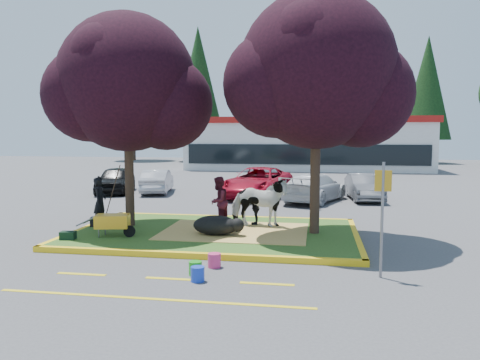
% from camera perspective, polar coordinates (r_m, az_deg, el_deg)
% --- Properties ---
extents(ground, '(90.00, 90.00, 0.00)m').
position_cam_1_polar(ground, '(13.94, -3.08, -6.81)').
color(ground, '#424244').
rests_on(ground, ground).
extents(median_island, '(8.00, 5.00, 0.15)m').
position_cam_1_polar(median_island, '(13.92, -3.08, -6.51)').
color(median_island, '#2E5119').
rests_on(median_island, ground).
extents(curb_near, '(8.30, 0.16, 0.15)m').
position_cam_1_polar(curb_near, '(11.49, -5.90, -9.15)').
color(curb_near, yellow).
rests_on(curb_near, ground).
extents(curb_far, '(8.30, 0.16, 0.15)m').
position_cam_1_polar(curb_far, '(16.40, -1.12, -4.65)').
color(curb_far, yellow).
rests_on(curb_far, ground).
extents(curb_left, '(0.16, 5.30, 0.15)m').
position_cam_1_polar(curb_left, '(15.32, -18.23, -5.67)').
color(curb_left, yellow).
rests_on(curb_left, ground).
extents(curb_right, '(0.16, 5.30, 0.15)m').
position_cam_1_polar(curb_right, '(13.65, 14.01, -6.91)').
color(curb_right, yellow).
rests_on(curb_right, ground).
extents(straw_bedding, '(4.20, 3.00, 0.01)m').
position_cam_1_polar(straw_bedding, '(13.79, -0.63, -6.27)').
color(straw_bedding, '#E1B85C').
rests_on(straw_bedding, median_island).
extents(tree_purple_left, '(5.06, 4.20, 6.51)m').
position_cam_1_polar(tree_purple_left, '(14.89, -13.53, 10.71)').
color(tree_purple_left, black).
rests_on(tree_purple_left, median_island).
extents(tree_purple_right, '(5.30, 4.40, 6.82)m').
position_cam_1_polar(tree_purple_right, '(13.56, 9.42, 12.16)').
color(tree_purple_right, black).
rests_on(tree_purple_right, median_island).
extents(fire_lane_stripe_a, '(1.10, 0.12, 0.01)m').
position_cam_1_polar(fire_lane_stripe_a, '(10.78, -18.75, -10.81)').
color(fire_lane_stripe_a, yellow).
rests_on(fire_lane_stripe_a, ground).
extents(fire_lane_stripe_b, '(1.10, 0.12, 0.01)m').
position_cam_1_polar(fire_lane_stripe_b, '(10.02, -8.39, -11.83)').
color(fire_lane_stripe_b, yellow).
rests_on(fire_lane_stripe_b, ground).
extents(fire_lane_stripe_c, '(1.10, 0.12, 0.01)m').
position_cam_1_polar(fire_lane_stripe_c, '(9.62, 3.31, -12.52)').
color(fire_lane_stripe_c, yellow).
rests_on(fire_lane_stripe_c, ground).
extents(fire_lane_long, '(6.00, 0.10, 0.01)m').
position_cam_1_polar(fire_lane_long, '(8.94, -10.81, -14.04)').
color(fire_lane_long, yellow).
rests_on(fire_lane_long, ground).
extents(retail_building, '(20.40, 8.40, 4.40)m').
position_cam_1_polar(retail_building, '(41.29, 8.12, 4.51)').
color(retail_building, silver).
rests_on(retail_building, ground).
extents(treeline, '(46.58, 7.80, 14.63)m').
position_cam_1_polar(treeline, '(51.15, 7.58, 10.87)').
color(treeline, black).
rests_on(treeline, ground).
extents(cow, '(1.84, 0.91, 1.52)m').
position_cam_1_polar(cow, '(14.34, 2.32, -2.75)').
color(cow, silver).
rests_on(cow, median_island).
extents(calf, '(1.48, 1.16, 0.56)m').
position_cam_1_polar(calf, '(13.27, -2.98, -5.54)').
color(calf, black).
rests_on(calf, median_island).
extents(handler, '(0.41, 0.58, 1.51)m').
position_cam_1_polar(handler, '(15.19, -16.70, -2.54)').
color(handler, black).
rests_on(handler, median_island).
extents(visitor_a, '(0.75, 0.87, 1.55)m').
position_cam_1_polar(visitor_a, '(14.44, -2.65, -2.65)').
color(visitor_a, '#4D1622').
rests_on(visitor_a, median_island).
extents(visitor_b, '(0.39, 0.69, 1.10)m').
position_cam_1_polar(visitor_b, '(14.71, 1.90, -3.37)').
color(visitor_b, black).
rests_on(visitor_b, median_island).
extents(wheelbarrow, '(1.63, 0.72, 0.61)m').
position_cam_1_polar(wheelbarrow, '(13.54, -15.26, -4.90)').
color(wheelbarrow, black).
rests_on(wheelbarrow, median_island).
extents(gear_bag_dark, '(0.60, 0.44, 0.28)m').
position_cam_1_polar(gear_bag_dark, '(15.23, -16.74, -4.87)').
color(gear_bag_dark, black).
rests_on(gear_bag_dark, median_island).
extents(gear_bag_green, '(0.43, 0.30, 0.21)m').
position_cam_1_polar(gear_bag_green, '(13.61, -20.24, -6.35)').
color(gear_bag_green, black).
rests_on(gear_bag_green, median_island).
extents(sign_post, '(0.34, 0.06, 2.43)m').
position_cam_1_polar(sign_post, '(10.11, 16.97, -3.18)').
color(sign_post, slate).
rests_on(sign_post, ground).
extents(bucket_green, '(0.28, 0.28, 0.30)m').
position_cam_1_polar(bucket_green, '(10.17, -5.47, -10.67)').
color(bucket_green, '#199917').
rests_on(bucket_green, ground).
extents(bucket_pink, '(0.38, 0.38, 0.32)m').
position_cam_1_polar(bucket_pink, '(10.71, -3.15, -9.75)').
color(bucket_pink, '#E33272').
rests_on(bucket_pink, ground).
extents(bucket_blue, '(0.32, 0.32, 0.30)m').
position_cam_1_polar(bucket_blue, '(9.76, -5.19, -11.35)').
color(bucket_blue, '#1738BE').
rests_on(bucket_blue, ground).
extents(car_black, '(2.39, 4.16, 1.33)m').
position_cam_1_polar(car_black, '(24.77, -14.94, 0.02)').
color(car_black, black).
rests_on(car_black, ground).
extents(car_silver, '(1.94, 3.81, 1.20)m').
position_cam_1_polar(car_silver, '(24.26, -10.06, -0.15)').
color(car_silver, '#A1A3A9').
rests_on(car_silver, ground).
extents(car_red, '(3.29, 5.47, 1.42)m').
position_cam_1_polar(car_red, '(22.26, 2.23, -0.29)').
color(car_red, '#A90E23').
rests_on(car_red, ground).
extents(car_white, '(3.22, 4.72, 1.27)m').
position_cam_1_polar(car_white, '(21.06, 9.09, -0.90)').
color(car_white, silver).
rests_on(car_white, ground).
extents(car_grey, '(1.62, 3.73, 1.19)m').
position_cam_1_polar(car_grey, '(22.05, 14.89, -0.83)').
color(car_grey, '#585A60').
rests_on(car_grey, ground).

